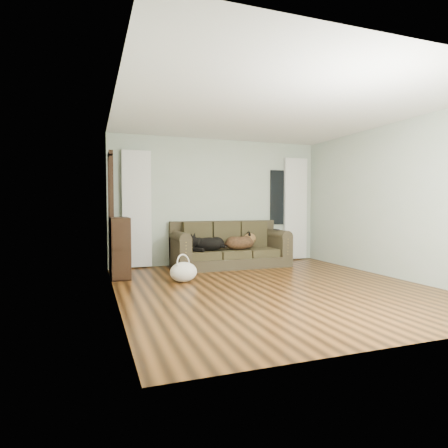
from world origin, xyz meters
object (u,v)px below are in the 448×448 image
object	(u,v)px
dog_shepherd	(241,242)
tote_bag	(183,272)
sofa	(231,244)
bookshelf	(120,248)
dog_black_lab	(207,244)

from	to	relation	value
dog_shepherd	tote_bag	size ratio (longest dim) A/B	1.48
sofa	bookshelf	world-z (taller)	bookshelf
sofa	dog_shepherd	size ratio (longest dim) A/B	3.53
dog_black_lab	bookshelf	bearing A→B (deg)	-146.21
dog_black_lab	bookshelf	xyz separation A→B (m)	(-1.65, -0.31, 0.02)
dog_black_lab	dog_shepherd	world-z (taller)	dog_shepherd
dog_black_lab	dog_shepherd	xyz separation A→B (m)	(0.70, -0.03, 0.01)
dog_black_lab	bookshelf	distance (m)	1.67
dog_black_lab	tote_bag	world-z (taller)	dog_black_lab
bookshelf	sofa	bearing A→B (deg)	6.99
dog_black_lab	tote_bag	size ratio (longest dim) A/B	1.41
bookshelf	tote_bag	bearing A→B (deg)	-43.66
tote_bag	bookshelf	xyz separation A→B (m)	(-0.92, 0.79, 0.34)
sofa	bookshelf	size ratio (longest dim) A/B	2.25
sofa	dog_black_lab	size ratio (longest dim) A/B	3.69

